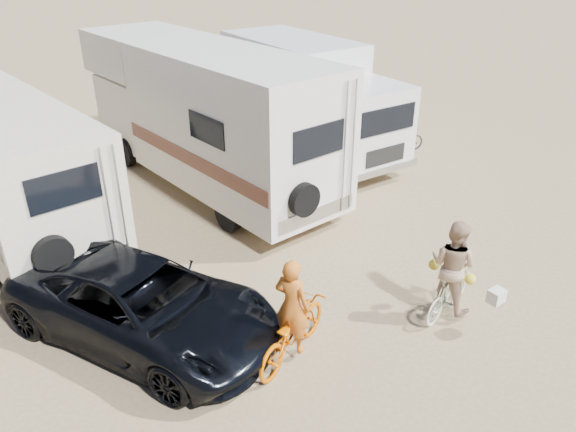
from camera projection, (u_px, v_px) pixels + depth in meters
ground at (369, 305)px, 10.49m from camera, size 140.00×140.00×0.00m
rv_main at (204, 118)px, 14.73m from camera, size 3.13×9.03×3.76m
rv_left at (4, 167)px, 12.57m from camera, size 3.02×7.97×3.07m
box_truck at (311, 100)px, 16.92m from camera, size 2.78×6.94×3.43m
dark_suv at (143, 304)px, 9.38m from camera, size 4.11×5.44×1.37m
bike_man at (292, 331)px, 9.01m from camera, size 2.05×1.36×1.02m
bike_woman at (448, 293)px, 10.05m from camera, size 1.54×0.70×0.89m
rider_man at (292, 315)px, 8.85m from camera, size 0.61×0.72×1.69m
rider_woman at (451, 274)px, 9.86m from camera, size 0.82×0.96×1.75m
bike_parked at (401, 140)px, 17.59m from camera, size 1.62×1.01×0.81m
cooler at (257, 204)px, 13.85m from camera, size 0.59×0.44×0.46m
crate at (289, 193)px, 14.55m from camera, size 0.52×0.52×0.36m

